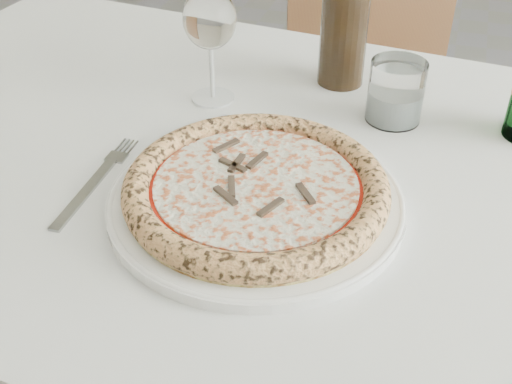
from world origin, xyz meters
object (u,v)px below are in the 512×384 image
(pizza, at_px, (256,188))
(wine_glass, at_px, (210,22))
(dining_table, at_px, (277,213))
(plate, at_px, (256,199))
(wine_bottle, at_px, (346,5))
(chair_far, at_px, (371,71))
(tumbler, at_px, (395,95))

(pizza, relative_size, wine_glass, 1.83)
(dining_table, xyz_separation_m, plate, (-0.00, -0.10, 0.10))
(pizza, bearing_deg, wine_bottle, 84.81)
(wine_bottle, bearing_deg, chair_far, 90.84)
(plate, height_order, tumbler, tumbler)
(wine_glass, bearing_deg, dining_table, -44.03)
(tumbler, relative_size, wine_bottle, 0.30)
(dining_table, bearing_deg, tumbler, 50.81)
(chair_far, xyz_separation_m, tumbler, (0.11, -0.62, 0.26))
(wine_bottle, bearing_deg, dining_table, -97.20)
(pizza, height_order, tumbler, tumbler)
(wine_glass, bearing_deg, pizza, -58.91)
(dining_table, relative_size, wine_bottle, 5.07)
(pizza, bearing_deg, plate, 18.31)
(pizza, xyz_separation_m, wine_glass, (-0.14, 0.24, 0.10))
(chair_far, relative_size, wine_bottle, 3.09)
(chair_far, height_order, wine_bottle, wine_bottle)
(plate, distance_m, wine_glass, 0.30)
(dining_table, xyz_separation_m, chair_far, (0.02, 0.78, -0.14))
(dining_table, distance_m, chair_far, 0.79)
(dining_table, height_order, plate, plate)
(chair_far, relative_size, wine_glass, 5.32)
(wine_glass, bearing_deg, wine_bottle, 33.36)
(pizza, relative_size, tumbler, 3.53)
(dining_table, height_order, wine_bottle, wine_bottle)
(pizza, bearing_deg, chair_far, 88.40)
(wine_glass, bearing_deg, chair_far, 75.21)
(wine_bottle, bearing_deg, tumbler, -44.69)
(dining_table, relative_size, wine_glass, 8.74)
(pizza, relative_size, wine_bottle, 1.06)
(plate, xyz_separation_m, pizza, (-0.00, -0.00, 0.02))
(dining_table, bearing_deg, plate, -90.00)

